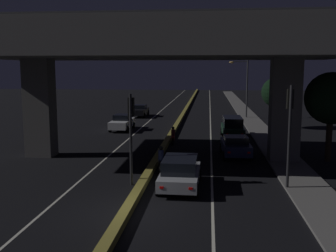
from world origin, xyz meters
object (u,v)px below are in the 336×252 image
(car_white_lead_oncoming, at_px, (122,122))
(car_black_second_oncoming, at_px, (140,111))
(pedestrian_on_sidewalk, at_px, (273,140))
(street_lamp, at_px, (244,84))
(car_dark_green_third, at_px, (232,127))
(traffic_light_right_of_median, at_px, (290,119))
(car_silver_lead, at_px, (180,172))
(motorcycle_red_filtering_mid, at_px, (173,136))
(motorcycle_black_filtering_near, at_px, (161,161))
(car_dark_blue_second, at_px, (236,146))
(traffic_light_left_of_median, at_px, (131,123))

(car_white_lead_oncoming, distance_m, car_black_second_oncoming, 11.26)
(car_white_lead_oncoming, xyz_separation_m, pedestrian_on_sidewalk, (13.05, -9.51, 0.15))
(street_lamp, xyz_separation_m, car_black_second_oncoming, (-12.93, 0.33, -3.46))
(car_dark_green_third, height_order, pedestrian_on_sidewalk, car_dark_green_third)
(traffic_light_right_of_median, relative_size, car_silver_lead, 1.23)
(car_dark_green_third, xyz_separation_m, motorcycle_red_filtering_mid, (-4.91, -3.21, -0.38))
(motorcycle_red_filtering_mid, bearing_deg, motorcycle_black_filtering_near, 177.54)
(street_lamp, distance_m, pedestrian_on_sidewalk, 20.71)
(traffic_light_right_of_median, distance_m, car_silver_lead, 5.99)
(car_dark_green_third, bearing_deg, motorcycle_red_filtering_mid, 122.17)
(car_dark_green_third, relative_size, car_black_second_oncoming, 1.04)
(car_silver_lead, distance_m, car_white_lead_oncoming, 19.85)
(motorcycle_black_filtering_near, bearing_deg, car_dark_blue_second, -48.24)
(car_white_lead_oncoming, height_order, pedestrian_on_sidewalk, pedestrian_on_sidewalk)
(traffic_light_right_of_median, height_order, street_lamp, street_lamp)
(traffic_light_right_of_median, bearing_deg, traffic_light_left_of_median, 179.96)
(traffic_light_right_of_median, height_order, car_black_second_oncoming, traffic_light_right_of_median)
(traffic_light_right_of_median, bearing_deg, car_black_second_oncoming, 113.19)
(traffic_light_right_of_median, distance_m, motorcycle_black_filtering_near, 7.80)
(car_white_lead_oncoming, height_order, car_black_second_oncoming, car_white_lead_oncoming)
(traffic_light_left_of_median, distance_m, car_dark_green_third, 16.08)
(car_dark_green_third, bearing_deg, car_black_second_oncoming, 35.17)
(street_lamp, relative_size, motorcycle_black_filtering_near, 3.68)
(traffic_light_right_of_median, relative_size, pedestrian_on_sidewalk, 3.28)
(car_silver_lead, bearing_deg, traffic_light_right_of_median, -85.16)
(street_lamp, xyz_separation_m, motorcycle_red_filtering_mid, (-7.08, -17.57, -3.63))
(traffic_light_left_of_median, relative_size, car_white_lead_oncoming, 1.04)
(traffic_light_right_of_median, distance_m, street_lamp, 29.11)
(motorcycle_black_filtering_near, relative_size, motorcycle_red_filtering_mid, 1.12)
(traffic_light_right_of_median, bearing_deg, motorcycle_black_filtering_near, 157.38)
(traffic_light_left_of_median, xyz_separation_m, pedestrian_on_sidewalk, (8.51, 8.65, -2.31))
(car_silver_lead, relative_size, car_dark_green_third, 0.89)
(traffic_light_right_of_median, bearing_deg, car_silver_lead, -176.00)
(traffic_light_left_of_median, relative_size, car_dark_green_third, 1.00)
(street_lamp, xyz_separation_m, pedestrian_on_sidewalk, (0.31, -20.45, -3.31))
(traffic_light_left_of_median, relative_size, car_black_second_oncoming, 1.04)
(street_lamp, distance_m, car_silver_lead, 30.21)
(street_lamp, height_order, car_white_lead_oncoming, street_lamp)
(car_black_second_oncoming, height_order, pedestrian_on_sidewalk, pedestrian_on_sidewalk)
(motorcycle_red_filtering_mid, bearing_deg, car_black_second_oncoming, 15.15)
(car_dark_blue_second, xyz_separation_m, motorcycle_black_filtering_near, (-4.62, -4.52, -0.09))
(traffic_light_left_of_median, bearing_deg, street_lamp, 74.27)
(car_silver_lead, relative_size, motorcycle_red_filtering_mid, 2.47)
(car_dark_blue_second, distance_m, car_white_lead_oncoming, 15.01)
(street_lamp, xyz_separation_m, car_silver_lead, (-5.65, -29.48, -3.41))
(car_dark_blue_second, bearing_deg, car_black_second_oncoming, 22.94)
(car_white_lead_oncoming, relative_size, pedestrian_on_sidewalk, 2.86)
(street_lamp, relative_size, pedestrian_on_sidewalk, 4.44)
(traffic_light_right_of_median, height_order, pedestrian_on_sidewalk, traffic_light_right_of_median)
(car_white_lead_oncoming, height_order, motorcycle_red_filtering_mid, car_white_lead_oncoming)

